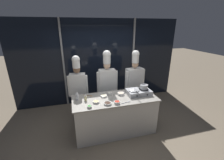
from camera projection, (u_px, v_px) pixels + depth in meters
name	position (u px, v px, depth m)	size (l,w,h in m)	color
ground_plane	(115.00, 130.00, 3.77)	(24.00, 24.00, 0.00)	#7F705B
window_wall_back	(100.00, 62.00, 4.89)	(5.35, 0.09, 2.70)	black
demo_counter	(115.00, 114.00, 3.62)	(1.94, 0.81, 0.91)	beige
portable_stove	(139.00, 92.00, 3.64)	(0.57, 0.39, 0.12)	#B2B5BA
frying_pan	(134.00, 90.00, 3.57)	(0.27, 0.47, 0.04)	#ADAFB5
stock_pot	(144.00, 87.00, 3.63)	(0.21, 0.18, 0.11)	#B7BABF
squeeze_bottle_clear	(77.00, 96.00, 3.34)	(0.07, 0.07, 0.20)	white
squeeze_bottle_oil	(85.00, 98.00, 3.30)	(0.06, 0.06, 0.15)	beige
prep_bowl_ginger	(96.00, 102.00, 3.24)	(0.15, 0.15, 0.04)	white
prep_bowl_noodles	(104.00, 96.00, 3.51)	(0.16, 0.16, 0.04)	white
prep_bowl_scallions	(89.00, 107.00, 3.03)	(0.10, 0.10, 0.05)	white
prep_bowl_soy_glaze	(108.00, 103.00, 3.17)	(0.17, 0.17, 0.04)	white
prep_bowl_garlic	(110.00, 93.00, 3.62)	(0.10, 0.10, 0.05)	white
prep_bowl_chili_flakes	(117.00, 102.00, 3.20)	(0.13, 0.13, 0.06)	white
prep_bowl_chicken	(121.00, 94.00, 3.61)	(0.17, 0.17, 0.05)	white
serving_spoon_slotted	(128.00, 102.00, 3.27)	(0.23, 0.09, 0.02)	#B2B5BA
serving_spoon_solid	(90.00, 96.00, 3.55)	(0.23, 0.16, 0.02)	olive
chef_head	(78.00, 84.00, 3.87)	(0.51, 0.26, 1.80)	#232326
chef_sous	(107.00, 80.00, 4.06)	(0.57, 0.24, 1.89)	#2D3856
chef_line	(134.00, 79.00, 4.26)	(0.61, 0.30, 1.86)	#232326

